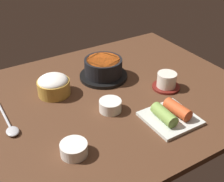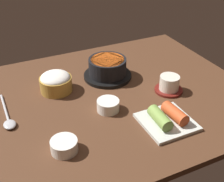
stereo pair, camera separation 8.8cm
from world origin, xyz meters
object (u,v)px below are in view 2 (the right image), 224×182
tea_cup_with_saucer (169,84)px  side_bowl_near (64,145)px  banchan_cup_center (108,105)px  kimchi_plate (167,119)px  spoon (8,119)px  stone_pot (108,68)px  rice_bowl (56,82)px

tea_cup_with_saucer → side_bowl_near: bearing=-162.8°
tea_cup_with_saucer → side_bowl_near: (-41.66, -12.86, -0.83)cm
banchan_cup_center → kimchi_plate: 18.67cm
kimchi_plate → spoon: 47.43cm
stone_pot → side_bowl_near: size_ratio=2.45×
stone_pot → tea_cup_with_saucer: 23.40cm
side_bowl_near → stone_pot: bearing=49.1°
kimchi_plate → tea_cup_with_saucer: bearing=53.9°
tea_cup_with_saucer → kimchi_plate: (-10.74, -14.74, -0.94)cm
banchan_cup_center → side_bowl_near: (-17.99, -11.59, -0.07)cm
rice_bowl → spoon: bearing=-150.6°
side_bowl_near → spoon: 22.66cm
side_bowl_near → kimchi_plate: bearing=-3.5°
rice_bowl → banchan_cup_center: rice_bowl is taller
rice_bowl → kimchi_plate: (24.29, -31.60, -1.81)cm
stone_pot → rice_bowl: size_ratio=1.61×
stone_pot → kimchi_plate: bearing=-82.4°
stone_pot → tea_cup_with_saucer: (15.09, -17.85, -0.95)cm
stone_pot → tea_cup_with_saucer: stone_pot is taller
tea_cup_with_saucer → stone_pot: bearing=130.2°
rice_bowl → tea_cup_with_saucer: (35.03, -16.86, -0.87)cm
rice_bowl → kimchi_plate: rice_bowl is taller
rice_bowl → kimchi_plate: size_ratio=0.75×
banchan_cup_center → kimchi_plate: kimchi_plate is taller
rice_bowl → banchan_cup_center: (11.36, -18.13, -1.63)cm
side_bowl_near → spoon: side_bowl_near is taller
tea_cup_with_saucer → kimchi_plate: bearing=-126.1°
kimchi_plate → side_bowl_near: bearing=176.5°
stone_pot → spoon: 39.66cm
stone_pot → kimchi_plate: size_ratio=1.20×
stone_pot → banchan_cup_center: 21.03cm
rice_bowl → stone_pot: bearing=2.9°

